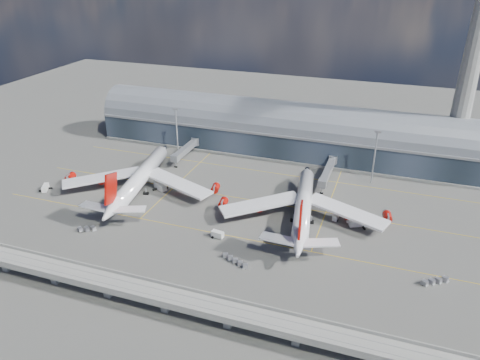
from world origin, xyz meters
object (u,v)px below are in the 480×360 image
(airliner_right, at_px, (303,207))
(service_truck_5, at_px, (160,186))
(airliner_left, at_px, (139,179))
(cargo_train_0, at_px, (87,229))
(cargo_train_1, at_px, (235,261))
(service_truck_1, at_px, (217,234))
(floodlight_mast_right, at_px, (375,156))
(service_truck_0, at_px, (45,188))
(service_truck_2, at_px, (359,223))
(service_truck_4, at_px, (336,217))
(cargo_train_2, at_px, (435,281))
(service_truck_3, at_px, (353,219))
(floodlight_mast_left, at_px, (177,131))
(control_tower, at_px, (471,65))

(airliner_right, height_order, service_truck_5, airliner_right)
(airliner_left, xyz_separation_m, cargo_train_0, (-2.80, -35.49, -5.73))
(cargo_train_1, bearing_deg, service_truck_1, 19.74)
(floodlight_mast_right, distance_m, cargo_train_1, 90.02)
(service_truck_0, relative_size, service_truck_2, 0.84)
(service_truck_2, bearing_deg, service_truck_1, 92.72)
(cargo_train_0, bearing_deg, airliner_right, -37.86)
(floodlight_mast_right, height_order, service_truck_4, floodlight_mast_right)
(service_truck_2, height_order, cargo_train_1, service_truck_2)
(floodlight_mast_right, xyz_separation_m, cargo_train_2, (26.53, -69.29, -12.77))
(airliner_right, relative_size, service_truck_5, 10.07)
(floodlight_mast_right, xyz_separation_m, service_truck_1, (-50.28, -67.60, -12.28))
(service_truck_4, relative_size, cargo_train_0, 0.62)
(airliner_right, relative_size, service_truck_4, 16.43)
(service_truck_3, bearing_deg, floodlight_mast_left, -175.40)
(service_truck_2, xyz_separation_m, service_truck_5, (-88.52, 2.34, 0.28))
(airliner_left, height_order, cargo_train_1, airliner_left)
(service_truck_1, bearing_deg, service_truck_2, -53.71)
(airliner_right, distance_m, cargo_train_2, 55.89)
(cargo_train_2, bearing_deg, airliner_right, 96.64)
(floodlight_mast_right, relative_size, service_truck_3, 4.27)
(airliner_left, height_order, cargo_train_2, airliner_left)
(control_tower, relative_size, cargo_train_0, 14.40)
(cargo_train_0, bearing_deg, service_truck_4, -38.71)
(airliner_left, height_order, service_truck_4, airliner_left)
(service_truck_2, distance_m, service_truck_5, 88.55)
(service_truck_4, bearing_deg, cargo_train_1, -120.60)
(service_truck_4, distance_m, cargo_train_1, 49.61)
(airliner_left, relative_size, service_truck_0, 11.88)
(service_truck_2, bearing_deg, control_tower, -52.20)
(control_tower, relative_size, floodlight_mast_left, 4.01)
(service_truck_4, bearing_deg, control_tower, 60.10)
(service_truck_5, distance_m, cargo_train_0, 41.85)
(service_truck_1, height_order, cargo_train_2, service_truck_1)
(airliner_right, relative_size, cargo_train_0, 10.12)
(service_truck_1, height_order, cargo_train_1, service_truck_1)
(cargo_train_2, bearing_deg, floodlight_mast_right, 54.80)
(control_tower, height_order, service_truck_0, control_tower)
(airliner_right, xyz_separation_m, service_truck_3, (19.28, 5.02, -4.57))
(airliner_right, bearing_deg, service_truck_4, 9.50)
(control_tower, xyz_separation_m, floodlight_mast_left, (-135.00, -28.00, -38.00))
(floodlight_mast_left, relative_size, service_truck_5, 3.57)
(control_tower, distance_m, cargo_train_2, 110.06)
(floodlight_mast_left, relative_size, floodlight_mast_right, 1.00)
(cargo_train_1, bearing_deg, airliner_right, -46.03)
(airliner_left, xyz_separation_m, cargo_train_2, (123.53, -24.77, -5.71))
(service_truck_1, relative_size, service_truck_4, 1.11)
(floodlight_mast_right, xyz_separation_m, cargo_train_0, (-99.80, -80.01, -12.79))
(cargo_train_2, bearing_deg, control_tower, 28.87)
(service_truck_4, xyz_separation_m, cargo_train_0, (-89.46, -40.49, -0.41))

